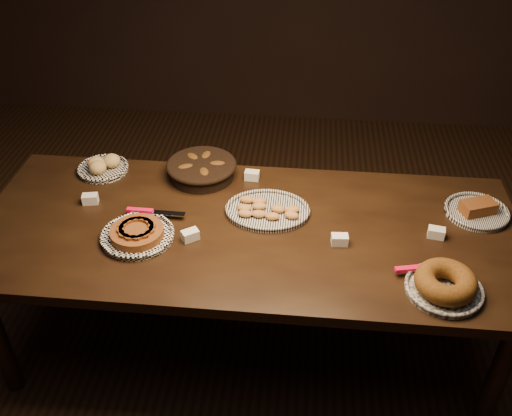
# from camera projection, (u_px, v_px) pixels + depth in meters

# --- Properties ---
(ground) EXTENTS (5.00, 5.00, 0.00)m
(ground) POSITION_uv_depth(u_px,v_px,m) (249.00, 340.00, 2.95)
(ground) COLOR black
(ground) RESTS_ON ground
(buffet_table) EXTENTS (2.40, 1.00, 0.75)m
(buffet_table) POSITION_uv_depth(u_px,v_px,m) (248.00, 240.00, 2.55)
(buffet_table) COLOR black
(buffet_table) RESTS_ON ground
(apple_tart_plate) EXTENTS (0.34, 0.33, 0.06)m
(apple_tart_plate) POSITION_uv_depth(u_px,v_px,m) (137.00, 234.00, 2.43)
(apple_tart_plate) COLOR white
(apple_tart_plate) RESTS_ON buffet_table
(madeleine_platter) EXTENTS (0.38, 0.31, 0.04)m
(madeleine_platter) POSITION_uv_depth(u_px,v_px,m) (267.00, 210.00, 2.58)
(madeleine_platter) COLOR black
(madeleine_platter) RESTS_ON buffet_table
(bundt_cake_plate) EXTENTS (0.33, 0.30, 0.09)m
(bundt_cake_plate) POSITION_uv_depth(u_px,v_px,m) (445.00, 284.00, 2.16)
(bundt_cake_plate) COLOR black
(bundt_cake_plate) RESTS_ON buffet_table
(croissant_basket) EXTENTS (0.41, 0.41, 0.09)m
(croissant_basket) POSITION_uv_depth(u_px,v_px,m) (202.00, 168.00, 2.80)
(croissant_basket) COLOR black
(croissant_basket) RESTS_ON buffet_table
(bread_roll_plate) EXTENTS (0.25, 0.25, 0.08)m
(bread_roll_plate) POSITION_uv_depth(u_px,v_px,m) (102.00, 166.00, 2.85)
(bread_roll_plate) COLOR white
(bread_roll_plate) RESTS_ON buffet_table
(loaf_plate) EXTENTS (0.29, 0.29, 0.07)m
(loaf_plate) POSITION_uv_depth(u_px,v_px,m) (477.00, 210.00, 2.57)
(loaf_plate) COLOR black
(loaf_plate) RESTS_ON buffet_table
(tent_cards) EXTENTS (1.63, 0.55, 0.04)m
(tent_cards) POSITION_uv_depth(u_px,v_px,m) (259.00, 215.00, 2.54)
(tent_cards) COLOR white
(tent_cards) RESTS_ON buffet_table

